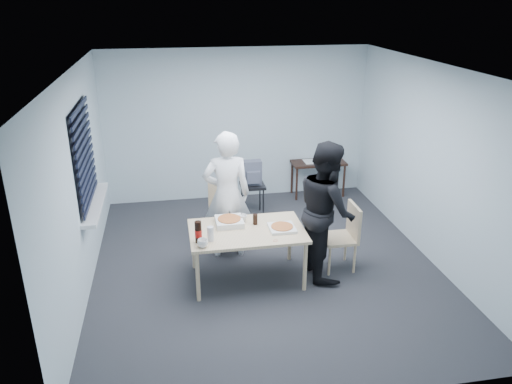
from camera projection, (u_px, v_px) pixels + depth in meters
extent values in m
plane|color=#2B2B2F|center=(265.00, 264.00, 6.74)|extent=(5.00, 5.00, 0.00)
plane|color=white|center=(267.00, 68.00, 5.78)|extent=(5.00, 5.00, 0.00)
plane|color=silver|center=(237.00, 125.00, 8.54)|extent=(4.50, 0.00, 4.50)
plane|color=silver|center=(327.00, 278.00, 3.98)|extent=(4.50, 0.00, 4.50)
plane|color=silver|center=(79.00, 185.00, 5.89)|extent=(0.00, 5.00, 5.00)
plane|color=silver|center=(432.00, 164.00, 6.63)|extent=(0.00, 5.00, 5.00)
plane|color=black|center=(83.00, 155.00, 6.16)|extent=(0.00, 1.30, 1.30)
cube|color=black|center=(85.00, 155.00, 6.17)|extent=(0.04, 1.30, 1.25)
cube|color=silver|center=(95.00, 204.00, 6.42)|extent=(0.18, 1.42, 0.05)
cube|color=beige|center=(247.00, 231.00, 6.17)|extent=(1.42, 0.90, 0.04)
cylinder|color=beige|center=(198.00, 277.00, 5.83)|extent=(0.05, 0.05, 0.65)
cylinder|color=beige|center=(194.00, 246.00, 6.54)|extent=(0.05, 0.05, 0.65)
cylinder|color=beige|center=(305.00, 267.00, 6.05)|extent=(0.05, 0.05, 0.65)
cylinder|color=beige|center=(290.00, 238.00, 6.76)|extent=(0.05, 0.05, 0.65)
cube|color=beige|center=(225.00, 216.00, 7.15)|extent=(0.42, 0.42, 0.04)
cube|color=beige|center=(223.00, 196.00, 7.24)|extent=(0.42, 0.04, 0.44)
cylinder|color=beige|center=(215.00, 237.00, 7.06)|extent=(0.03, 0.03, 0.41)
cylinder|color=beige|center=(212.00, 226.00, 7.37)|extent=(0.03, 0.03, 0.41)
cylinder|color=beige|center=(238.00, 235.00, 7.11)|extent=(0.03, 0.03, 0.41)
cylinder|color=beige|center=(235.00, 225.00, 7.42)|extent=(0.03, 0.03, 0.41)
cube|color=beige|center=(339.00, 238.00, 6.51)|extent=(0.42, 0.42, 0.04)
cube|color=beige|center=(354.00, 221.00, 6.46)|extent=(0.04, 0.42, 0.44)
cylinder|color=beige|center=(329.00, 261.00, 6.41)|extent=(0.03, 0.03, 0.41)
cylinder|color=beige|center=(322.00, 249.00, 6.72)|extent=(0.03, 0.03, 0.41)
cylinder|color=beige|center=(354.00, 259.00, 6.47)|extent=(0.03, 0.03, 0.41)
cylinder|color=beige|center=(346.00, 247.00, 6.78)|extent=(0.03, 0.03, 0.41)
imported|color=white|center=(227.00, 195.00, 6.70)|extent=(0.65, 0.42, 1.77)
imported|color=black|center=(326.00, 210.00, 6.25)|extent=(0.47, 0.86, 1.77)
cube|color=#351C15|center=(319.00, 163.00, 8.83)|extent=(0.95, 0.42, 0.04)
cylinder|color=#351C15|center=(297.00, 184.00, 8.72)|extent=(0.04, 0.04, 0.59)
cylinder|color=#351C15|center=(292.00, 178.00, 9.03)|extent=(0.04, 0.04, 0.59)
cylinder|color=#351C15|center=(344.00, 181.00, 8.87)|extent=(0.04, 0.04, 0.59)
cylinder|color=#351C15|center=(338.00, 175.00, 9.18)|extent=(0.04, 0.04, 0.59)
cube|color=black|center=(252.00, 185.00, 8.06)|extent=(0.38, 0.38, 0.04)
cylinder|color=black|center=(245.00, 205.00, 8.00)|extent=(0.04, 0.04, 0.49)
cylinder|color=black|center=(242.00, 198.00, 8.28)|extent=(0.04, 0.04, 0.49)
cylinder|color=black|center=(263.00, 204.00, 8.05)|extent=(0.04, 0.04, 0.49)
cylinder|color=black|center=(260.00, 197.00, 8.33)|extent=(0.04, 0.04, 0.49)
cube|color=slate|center=(252.00, 173.00, 7.98)|extent=(0.29, 0.15, 0.40)
cube|color=slate|center=(254.00, 178.00, 7.90)|extent=(0.21, 0.06, 0.19)
cube|color=white|center=(229.00, 223.00, 6.30)|extent=(0.34, 0.34, 0.04)
cube|color=white|center=(229.00, 220.00, 6.29)|extent=(0.34, 0.34, 0.04)
cylinder|color=#CC7F38|center=(229.00, 219.00, 6.28)|extent=(0.29, 0.29, 0.01)
cube|color=white|center=(282.00, 228.00, 6.17)|extent=(0.32, 0.32, 0.03)
cylinder|color=#CC7F38|center=(282.00, 226.00, 6.16)|extent=(0.27, 0.27, 0.01)
imported|color=white|center=(203.00, 243.00, 5.73)|extent=(0.17, 0.17, 0.10)
imported|color=white|center=(243.00, 218.00, 6.36)|extent=(0.10, 0.10, 0.09)
cylinder|color=black|center=(255.00, 219.00, 6.29)|extent=(0.07, 0.07, 0.14)
cylinder|color=black|center=(198.00, 232.00, 5.81)|extent=(0.08, 0.08, 0.27)
cylinder|color=red|center=(198.00, 233.00, 5.81)|extent=(0.08, 0.08, 0.09)
cylinder|color=silver|center=(211.00, 234.00, 5.86)|extent=(0.10, 0.10, 0.18)
torus|color=red|center=(275.00, 241.00, 5.89)|extent=(0.06, 0.06, 0.00)
cube|color=white|center=(310.00, 162.00, 8.82)|extent=(0.30, 0.34, 0.00)
cube|color=black|center=(330.00, 159.00, 8.88)|extent=(0.17, 0.15, 0.06)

